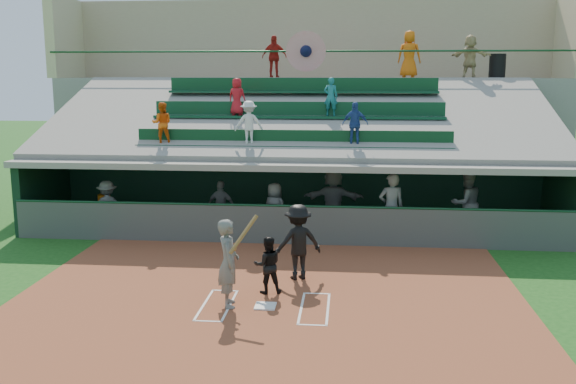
# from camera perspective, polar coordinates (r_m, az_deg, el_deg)

# --- Properties ---
(ground) EXTENTS (100.00, 100.00, 0.00)m
(ground) POSITION_cam_1_polar(r_m,az_deg,el_deg) (13.55, -2.02, -10.23)
(ground) COLOR #184A14
(ground) RESTS_ON ground
(dirt_slab) EXTENTS (11.00, 9.00, 0.02)m
(dirt_slab) POSITION_cam_1_polar(r_m,az_deg,el_deg) (14.01, -1.75, -9.47)
(dirt_slab) COLOR brown
(dirt_slab) RESTS_ON ground
(home_plate) EXTENTS (0.43, 0.43, 0.03)m
(home_plate) POSITION_cam_1_polar(r_m,az_deg,el_deg) (13.54, -2.02, -10.09)
(home_plate) COLOR white
(home_plate) RESTS_ON dirt_slab
(batters_box_chalk) EXTENTS (2.65, 1.85, 0.01)m
(batters_box_chalk) POSITION_cam_1_polar(r_m,az_deg,el_deg) (13.54, -2.02, -10.14)
(batters_box_chalk) COLOR silver
(batters_box_chalk) RESTS_ON dirt_slab
(dugout_floor) EXTENTS (16.00, 3.50, 0.04)m
(dugout_floor) POSITION_cam_1_polar(r_m,az_deg,el_deg) (19.96, 0.50, -3.32)
(dugout_floor) COLOR gray
(dugout_floor) RESTS_ON ground
(concourse_slab) EXTENTS (20.00, 3.00, 4.60)m
(concourse_slab) POSITION_cam_1_polar(r_m,az_deg,el_deg) (26.23, 1.79, 5.07)
(concourse_slab) COLOR gray
(concourse_slab) RESTS_ON ground
(grandstand) EXTENTS (20.40, 10.40, 7.80)m
(grandstand) POSITION_cam_1_polar(r_m,az_deg,el_deg) (23.27, 1.30, 4.27)
(grandstand) COLOR #4A4F4A
(grandstand) RESTS_ON ground
(batter_at_plate) EXTENTS (0.92, 0.80, 1.95)m
(batter_at_plate) POSITION_cam_1_polar(r_m,az_deg,el_deg) (13.36, -5.30, -6.27)
(batter_at_plate) COLOR #555853
(batter_at_plate) RESTS_ON dirt_slab
(catcher) EXTENTS (0.72, 0.62, 1.27)m
(catcher) POSITION_cam_1_polar(r_m,az_deg,el_deg) (14.16, -1.83, -6.49)
(catcher) COLOR black
(catcher) RESTS_ON dirt_slab
(home_umpire) EXTENTS (1.32, 1.07, 1.78)m
(home_umpire) POSITION_cam_1_polar(r_m,az_deg,el_deg) (15.05, 0.89, -4.46)
(home_umpire) COLOR black
(home_umpire) RESTS_ON dirt_slab
(dugout_bench) EXTENTS (12.38, 5.36, 0.40)m
(dugout_bench) POSITION_cam_1_polar(r_m,az_deg,el_deg) (21.13, 0.54, -1.93)
(dugout_bench) COLOR brown
(dugout_bench) RESTS_ON dugout_floor
(white_table) EXTENTS (0.76, 0.60, 0.63)m
(white_table) POSITION_cam_1_polar(r_m,az_deg,el_deg) (21.04, -16.09, -2.08)
(white_table) COLOR silver
(white_table) RESTS_ON dugout_floor
(water_cooler) EXTENTS (0.38, 0.38, 0.38)m
(water_cooler) POSITION_cam_1_polar(r_m,az_deg,el_deg) (20.91, -16.03, -0.74)
(water_cooler) COLOR #D2620C
(water_cooler) RESTS_ON white_table
(dugout_player_a) EXTENTS (1.17, 0.94, 1.58)m
(dugout_player_a) POSITION_cam_1_polar(r_m,az_deg,el_deg) (20.05, -15.75, -1.28)
(dugout_player_a) COLOR #51534F
(dugout_player_a) RESTS_ON dugout_floor
(dugout_player_b) EXTENTS (0.98, 0.59, 1.56)m
(dugout_player_b) POSITION_cam_1_polar(r_m,az_deg,el_deg) (19.52, -5.94, -1.28)
(dugout_player_b) COLOR #62645F
(dugout_player_b) RESTS_ON dugout_floor
(dugout_player_c) EXTENTS (0.92, 0.81, 1.58)m
(dugout_player_c) POSITION_cam_1_polar(r_m,az_deg,el_deg) (18.96, -1.20, -1.55)
(dugout_player_c) COLOR #575A55
(dugout_player_c) RESTS_ON dugout_floor
(dugout_player_d) EXTENTS (1.85, 0.64, 1.97)m
(dugout_player_d) POSITION_cam_1_polar(r_m,az_deg,el_deg) (19.42, 4.04, -0.69)
(dugout_player_d) COLOR #5D5F5A
(dugout_player_d) RESTS_ON dugout_floor
(dugout_player_e) EXTENTS (0.80, 0.60, 1.98)m
(dugout_player_e) POSITION_cam_1_polar(r_m,az_deg,el_deg) (18.45, 9.16, -1.39)
(dugout_player_e) COLOR #5C5F5A
(dugout_player_e) RESTS_ON dugout_floor
(dugout_player_f) EXTENTS (1.17, 1.05, 1.97)m
(dugout_player_f) POSITION_cam_1_polar(r_m,az_deg,el_deg) (19.59, 15.55, -0.97)
(dugout_player_f) COLOR #61645E
(dugout_player_f) RESTS_ON dugout_floor
(trash_bin) EXTENTS (0.60, 0.60, 0.91)m
(trash_bin) POSITION_cam_1_polar(r_m,az_deg,el_deg) (25.77, 18.11, 10.59)
(trash_bin) COLOR black
(trash_bin) RESTS_ON concourse_slab
(concourse_staff_a) EXTENTS (0.95, 0.41, 1.61)m
(concourse_staff_a) POSITION_cam_1_polar(r_m,az_deg,el_deg) (25.00, -1.22, 11.92)
(concourse_staff_a) COLOR #A61A12
(concourse_staff_a) RESTS_ON concourse_slab
(concourse_staff_b) EXTENTS (0.95, 0.70, 1.77)m
(concourse_staff_b) POSITION_cam_1_polar(r_m,az_deg,el_deg) (25.19, 10.73, 11.93)
(concourse_staff_b) COLOR orange
(concourse_staff_b) RESTS_ON concourse_slab
(concourse_staff_c) EXTENTS (1.53, 1.02, 1.58)m
(concourse_staff_c) POSITION_cam_1_polar(r_m,az_deg,el_deg) (25.16, 15.89, 11.50)
(concourse_staff_c) COLOR tan
(concourse_staff_c) RESTS_ON concourse_slab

